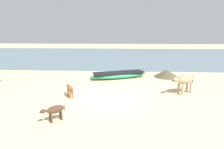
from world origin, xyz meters
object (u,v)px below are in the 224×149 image
calf_far_brown (70,89)px  cow_adult_dun (185,80)px  fishing_boat_0 (119,75)px  calf_near_dark (55,110)px

calf_far_brown → cow_adult_dun: bearing=-111.6°
fishing_boat_0 → calf_far_brown: size_ratio=4.75×
cow_adult_dun → calf_near_dark: cow_adult_dun is taller
fishing_boat_0 → calf_near_dark: size_ratio=5.16×
calf_near_dark → calf_far_brown: bearing=-126.8°
fishing_boat_0 → calf_near_dark: (-2.22, -6.60, 0.18)m
fishing_boat_0 → calf_far_brown: fishing_boat_0 is taller
calf_near_dark → calf_far_brown: size_ratio=0.92×
cow_adult_dun → fishing_boat_0: bearing=-74.7°
fishing_boat_0 → cow_adult_dun: bearing=-61.6°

